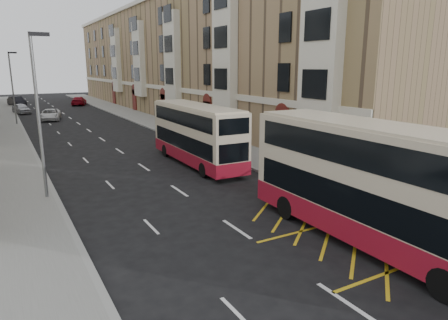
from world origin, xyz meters
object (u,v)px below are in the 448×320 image
pedestrian_mid (372,180)px  car_silver (21,109)px  double_decker_front (376,185)px  white_van (50,115)px  street_lamp_near (39,108)px  pedestrian_far (328,178)px  street_lamp_far (13,84)px  car_red (79,101)px  double_decker_rear (197,135)px  car_dark (17,101)px

pedestrian_mid → car_silver: pedestrian_mid is taller
double_decker_front → white_van: (-6.17, 44.61, -1.65)m
street_lamp_near → pedestrian_far: size_ratio=5.17×
pedestrian_mid → pedestrian_far: 2.12m
white_van → car_silver: bearing=117.4°
white_van → pedestrian_mid: bearing=-64.4°
street_lamp_near → pedestrian_far: (12.80, -6.52, -3.71)m
street_lamp_near → pedestrian_mid: street_lamp_near is taller
street_lamp_near → white_van: street_lamp_near is taller
street_lamp_far → pedestrian_far: (12.80, -36.52, -3.71)m
street_lamp_far → pedestrian_far: size_ratio=5.17×
pedestrian_mid → car_red: (-3.46, 59.87, -0.35)m
double_decker_front → car_silver: bearing=99.8°
pedestrian_mid → pedestrian_far: (-1.25, 1.70, -0.17)m
double_decker_front → double_decker_rear: size_ratio=1.12×
double_decker_front → car_silver: 54.94m
double_decker_front → white_van: size_ratio=2.33×
double_decker_front → pedestrian_far: double_decker_front is taller
pedestrian_mid → white_van: 42.35m
car_dark → street_lamp_far: bearing=-107.2°
car_silver → car_dark: car_dark is taller
pedestrian_mid → street_lamp_far: bearing=114.4°
double_decker_front → pedestrian_mid: double_decker_front is taller
pedestrian_mid → car_red: size_ratio=0.37×
white_van → double_decker_front: bearing=-70.5°
pedestrian_far → car_dark: bearing=-63.8°
car_silver → street_lamp_far: bearing=-107.9°
street_lamp_near → car_silver: bearing=88.4°
street_lamp_far → double_decker_rear: street_lamp_far is taller
double_decker_front → car_red: size_ratio=2.27×
street_lamp_near → car_dark: 55.58m
street_lamp_far → car_red: size_ratio=1.58×
white_van → double_decker_rear: bearing=-67.1°
pedestrian_mid → pedestrian_far: pedestrian_mid is taller
double_decker_front → car_dark: size_ratio=2.37×
car_red → double_decker_front: bearing=107.0°
street_lamp_far → car_silver: 13.12m
car_dark → pedestrian_mid: bearing=-93.1°
car_dark → street_lamp_near: bearing=-105.8°
street_lamp_near → double_decker_rear: bearing=16.9°
pedestrian_mid → double_decker_front: bearing=-134.7°
street_lamp_near → white_van: (3.86, 32.89, -3.95)m
double_decker_rear → car_red: bearing=89.9°
car_dark → white_van: bearing=-97.8°
car_dark → double_decker_front: bearing=-97.1°
white_van → street_lamp_far: bearing=-131.5°
double_decker_rear → pedestrian_far: 10.02m
street_lamp_far → car_dark: size_ratio=1.65×
pedestrian_far → white_van: (-8.95, 39.41, -0.24)m
double_decker_rear → pedestrian_mid: double_decker_rear is taller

